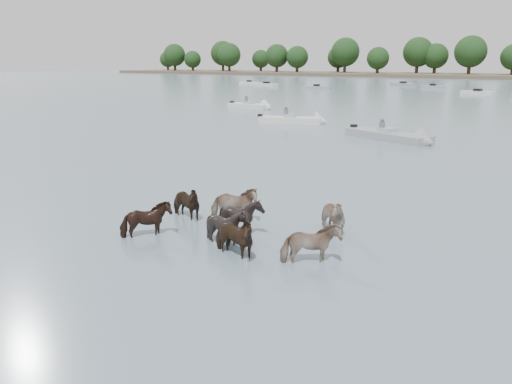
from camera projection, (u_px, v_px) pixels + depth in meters
The scene contains 7 objects.
ground at pixel (211, 223), 15.33m from camera, with size 400.00×400.00×0.00m, color #4C5F6D.
shoreline at pixel (313, 73), 173.93m from camera, with size 160.00×30.00×1.00m, color #4C4233.
pony_herd at pixel (236, 222), 13.99m from camera, with size 6.54×4.52×1.29m.
motorboat_a at pixel (300, 120), 39.66m from camera, with size 5.64×3.17×1.92m.
motorboat_b at pixel (398, 137), 30.92m from camera, with size 6.47×3.89×1.92m.
motorboat_f at pixel (255, 107), 51.68m from camera, with size 5.40×2.05×1.92m.
treeline at pixel (314, 55), 171.66m from camera, with size 146.07×20.65×12.32m.
Camera 1 is at (8.97, -11.57, 4.83)m, focal length 35.01 mm.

